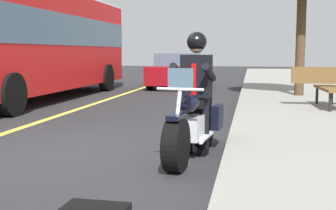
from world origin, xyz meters
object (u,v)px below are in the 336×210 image
object	(u,v)px
motorcycle_main	(193,125)
bus_near	(29,38)
rider_main	(196,82)
car_silver	(178,70)
bench_sidewalk	(331,84)

from	to	relation	value
motorcycle_main	bus_near	world-z (taller)	bus_near
rider_main	car_silver	distance (m)	12.41
motorcycle_main	bus_near	xyz separation A→B (m)	(-6.35, -5.76, 1.42)
bus_near	car_silver	xyz separation A→B (m)	(-6.03, 3.51, -1.18)
motorcycle_main	bench_sidewalk	bearing A→B (deg)	152.25
bench_sidewalk	motorcycle_main	bearing A→B (deg)	-27.75
motorcycle_main	bench_sidewalk	distance (m)	5.68
motorcycle_main	car_silver	world-z (taller)	car_silver
car_silver	bench_sidewalk	distance (m)	8.84
motorcycle_main	bench_sidewalk	xyz separation A→B (m)	(-5.02, 2.64, 0.26)
bus_near	bench_sidewalk	size ratio (longest dim) A/B	6.06
car_silver	bench_sidewalk	xyz separation A→B (m)	(7.36, 4.90, 0.02)
bus_near	motorcycle_main	bearing A→B (deg)	42.23
car_silver	bench_sidewalk	size ratio (longest dim) A/B	2.52
rider_main	bench_sidewalk	xyz separation A→B (m)	(-4.84, 2.63, -0.32)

